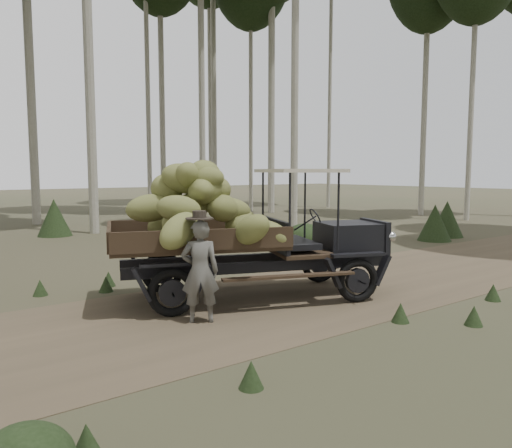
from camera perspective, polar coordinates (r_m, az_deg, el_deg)
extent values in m
plane|color=#473D2B|center=(8.38, -2.68, -9.65)|extent=(120.00, 120.00, 0.00)
cube|color=brown|center=(8.37, -2.68, -9.62)|extent=(70.00, 4.00, 0.01)
cube|color=black|center=(9.54, 10.42, -1.52)|extent=(1.30, 1.27, 0.56)
cube|color=black|center=(9.80, 13.38, -1.39)|extent=(0.46, 0.99, 0.64)
cube|color=black|center=(8.98, 2.20, -1.23)|extent=(0.59, 1.37, 0.56)
cube|color=#38281C|center=(8.66, -6.86, -2.23)|extent=(3.34, 2.75, 0.08)
cube|color=#38281C|center=(9.55, -7.75, -0.36)|extent=(2.70, 1.08, 0.33)
cube|color=#38281C|center=(7.74, -5.81, -1.83)|extent=(2.70, 1.08, 0.33)
cube|color=#38281C|center=(8.54, -16.43, -1.31)|extent=(0.72, 1.74, 0.33)
cube|color=beige|center=(9.06, 4.90, 6.09)|extent=(1.72, 2.05, 0.06)
cube|color=black|center=(9.33, -0.66, -4.02)|extent=(4.44, 1.78, 0.18)
cube|color=black|center=(8.59, 0.71, -4.89)|extent=(4.44, 1.78, 0.18)
torus|color=black|center=(10.29, 7.30, -4.51)|extent=(0.78, 0.41, 0.78)
torus|color=black|center=(8.83, 11.51, -6.33)|extent=(0.78, 0.41, 0.78)
torus|color=black|center=(9.51, -10.66, -5.43)|extent=(0.78, 0.41, 0.78)
torus|color=black|center=(7.92, -9.56, -7.74)|extent=(0.78, 0.41, 0.78)
sphere|color=beige|center=(10.23, 12.53, -0.77)|extent=(0.18, 0.18, 0.18)
sphere|color=beige|center=(9.44, 15.19, -1.40)|extent=(0.18, 0.18, 0.18)
ellipsoid|color=olive|center=(8.80, -7.55, -0.57)|extent=(0.52, 0.87, 0.71)
ellipsoid|color=olive|center=(8.88, -3.02, 1.64)|extent=(0.92, 0.56, 0.54)
ellipsoid|color=olive|center=(8.87, -10.14, 3.93)|extent=(0.92, 0.87, 0.68)
ellipsoid|color=olive|center=(8.70, -7.16, 5.20)|extent=(0.85, 0.76, 0.60)
ellipsoid|color=olive|center=(8.98, -1.79, 0.18)|extent=(0.89, 0.67, 0.59)
ellipsoid|color=olive|center=(8.63, -3.83, 1.83)|extent=(0.87, 0.73, 0.60)
ellipsoid|color=olive|center=(8.73, -4.92, 3.90)|extent=(0.81, 0.75, 0.53)
ellipsoid|color=olive|center=(8.54, -7.75, 5.47)|extent=(0.82, 0.90, 0.63)
ellipsoid|color=olive|center=(8.17, 1.64, -1.11)|extent=(0.87, 0.86, 0.64)
ellipsoid|color=olive|center=(8.14, -8.82, 1.75)|extent=(0.88, 0.78, 0.51)
ellipsoid|color=olive|center=(8.53, -5.73, 4.02)|extent=(0.87, 0.62, 0.70)
ellipsoid|color=olive|center=(8.48, -5.71, 5.24)|extent=(0.73, 0.73, 0.42)
ellipsoid|color=olive|center=(9.29, -9.99, -0.18)|extent=(0.91, 0.70, 0.58)
ellipsoid|color=olive|center=(8.76, -7.32, 2.06)|extent=(0.93, 0.92, 0.67)
ellipsoid|color=olive|center=(8.67, -5.61, 3.80)|extent=(0.63, 0.86, 0.73)
ellipsoid|color=olive|center=(8.66, -8.27, 5.15)|extent=(0.93, 0.57, 0.68)
ellipsoid|color=olive|center=(8.35, -8.62, -0.35)|extent=(0.90, 0.77, 0.67)
ellipsoid|color=olive|center=(8.72, -11.99, 1.81)|extent=(0.99, 0.76, 0.57)
ellipsoid|color=olive|center=(8.49, -6.27, 3.99)|extent=(0.71, 0.90, 0.50)
ellipsoid|color=olive|center=(8.71, -5.84, 5.53)|extent=(1.00, 0.91, 0.68)
ellipsoid|color=olive|center=(7.61, -8.79, -0.76)|extent=(0.99, 0.72, 0.77)
ellipsoid|color=olive|center=(7.83, -0.58, -0.65)|extent=(0.62, 0.91, 0.72)
imported|color=#54524D|center=(7.51, -6.41, -5.42)|extent=(0.68, 0.60, 1.55)
cylinder|color=#2D261F|center=(7.39, -6.49, 0.64)|extent=(0.56, 0.56, 0.02)
cylinder|color=#2D261F|center=(7.39, -6.49, 1.04)|extent=(0.28, 0.28, 0.12)
cylinder|color=#B2AD9E|center=(26.88, -6.32, 22.10)|extent=(0.32, 0.32, 19.41)
cylinder|color=#B2AD9E|center=(28.77, -0.60, 18.11)|extent=(0.23, 0.23, 16.54)
cylinder|color=#B2AD9E|center=(25.50, 23.60, 16.99)|extent=(0.24, 0.24, 14.62)
cylinder|color=#B2AD9E|center=(27.51, 18.84, 16.91)|extent=(0.28, 0.28, 15.18)
cylinder|color=#B2AD9E|center=(28.19, 1.80, 20.36)|extent=(0.37, 0.37, 18.45)
cylinder|color=#B2AD9E|center=(28.50, -10.81, 19.03)|extent=(0.30, 0.30, 17.41)
cylinder|color=#B2AD9E|center=(32.78, 8.56, 21.87)|extent=(0.22, 0.22, 22.46)
cylinder|color=#B2AD9E|center=(35.47, -5.35, 20.09)|extent=(0.26, 0.26, 21.75)
cylinder|color=#B2AD9E|center=(33.97, -4.92, 21.44)|extent=(0.36, 0.36, 22.57)
cone|color=#233319|center=(14.45, -1.40, -1.59)|extent=(0.62, 0.62, 0.69)
ellipsoid|color=#233319|center=(13.14, 5.62, -1.87)|extent=(1.12, 1.12, 0.90)
cone|color=#233319|center=(18.47, 20.98, 0.55)|extent=(1.12, 1.12, 1.24)
ellipsoid|color=#233319|center=(14.64, 4.02, -2.05)|extent=(0.50, 0.50, 0.40)
cone|color=#233319|center=(18.82, -22.05, 0.70)|extent=(1.17, 1.17, 1.30)
cone|color=#233319|center=(17.27, 19.75, 0.15)|extent=(1.07, 1.07, 1.19)
cone|color=#233319|center=(4.48, -18.80, -22.48)|extent=(0.27, 0.27, 0.30)
cone|color=#233319|center=(5.45, -0.56, -16.82)|extent=(0.27, 0.27, 0.30)
cone|color=#233319|center=(8.12, 23.64, -9.57)|extent=(0.27, 0.27, 0.30)
cone|color=#233319|center=(7.92, 16.18, -9.69)|extent=(0.27, 0.27, 0.30)
cone|color=#233319|center=(10.32, -16.50, -6.03)|extent=(0.27, 0.27, 0.30)
cone|color=#233319|center=(9.99, -23.45, -6.68)|extent=(0.27, 0.27, 0.30)
cone|color=#233319|center=(9.77, 25.47, -7.06)|extent=(0.27, 0.27, 0.30)
cone|color=#233319|center=(9.87, -16.78, -6.59)|extent=(0.27, 0.27, 0.30)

